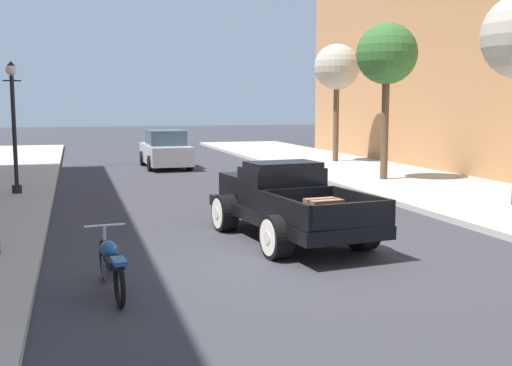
# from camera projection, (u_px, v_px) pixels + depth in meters

# --- Properties ---
(ground_plane) EXTENTS (140.00, 140.00, 0.00)m
(ground_plane) POSITION_uv_depth(u_px,v_px,m) (300.00, 257.00, 11.32)
(ground_plane) COLOR #333338
(hotrod_truck_black) EXTENTS (2.55, 5.07, 1.58)m
(hotrod_truck_black) POSITION_uv_depth(u_px,v_px,m) (284.00, 202.00, 12.89)
(hotrod_truck_black) COLOR black
(hotrod_truck_black) RESTS_ON ground
(motorcycle_parked) EXTENTS (0.62, 2.12, 0.93)m
(motorcycle_parked) POSITION_uv_depth(u_px,v_px,m) (111.00, 264.00, 9.08)
(motorcycle_parked) COLOR black
(motorcycle_parked) RESTS_ON ground
(car_background_silver) EXTENTS (1.92, 4.33, 1.65)m
(car_background_silver) POSITION_uv_depth(u_px,v_px,m) (165.00, 150.00, 27.14)
(car_background_silver) COLOR #B7B7BC
(car_background_silver) RESTS_ON ground
(street_lamp_far) EXTENTS (0.50, 0.32, 3.85)m
(street_lamp_far) POSITION_uv_depth(u_px,v_px,m) (14.00, 117.00, 18.11)
(street_lamp_far) COLOR black
(street_lamp_far) RESTS_ON sidewalk_left
(street_tree_second) EXTENTS (2.11, 2.11, 5.40)m
(street_tree_second) POSITION_uv_depth(u_px,v_px,m) (387.00, 55.00, 21.37)
(street_tree_second) COLOR brown
(street_tree_second) RESTS_ON sidewalk_right
(street_tree_third) EXTENTS (2.07, 2.07, 5.34)m
(street_tree_third) POSITION_uv_depth(u_px,v_px,m) (337.00, 68.00, 28.27)
(street_tree_third) COLOR brown
(street_tree_third) RESTS_ON sidewalk_right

